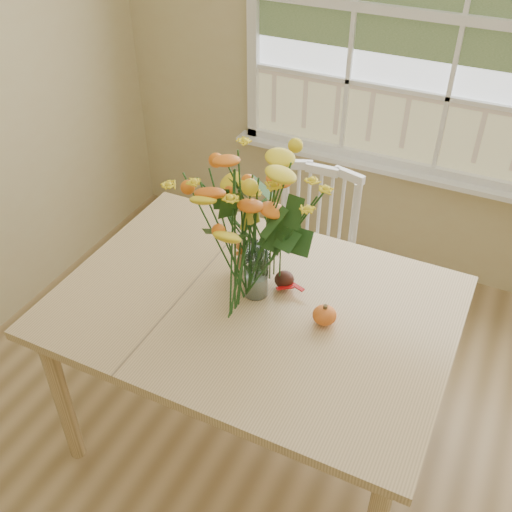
% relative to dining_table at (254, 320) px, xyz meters
% --- Properties ---
extents(wall_back, '(4.00, 0.02, 2.70)m').
position_rel_dining_table_xyz_m(wall_back, '(0.38, 1.58, 0.62)').
color(wall_back, '#CDBA83').
rests_on(wall_back, floor).
extents(window, '(2.42, 0.12, 1.74)m').
position_rel_dining_table_xyz_m(window, '(0.38, 1.55, 0.80)').
color(window, silver).
rests_on(window, wall_back).
extents(dining_table, '(1.54, 1.11, 0.83)m').
position_rel_dining_table_xyz_m(dining_table, '(0.00, 0.00, 0.00)').
color(dining_table, tan).
rests_on(dining_table, floor).
extents(windsor_chair, '(0.45, 0.43, 0.94)m').
position_rel_dining_table_xyz_m(windsor_chair, '(-0.06, 0.82, -0.21)').
color(windsor_chair, white).
rests_on(windsor_chair, floor).
extents(flower_vase, '(0.47, 0.47, 0.56)m').
position_rel_dining_table_xyz_m(flower_vase, '(-0.02, 0.06, 0.43)').
color(flower_vase, white).
rests_on(flower_vase, dining_table).
extents(pumpkin, '(0.09, 0.09, 0.07)m').
position_rel_dining_table_xyz_m(pumpkin, '(0.29, 0.01, 0.13)').
color(pumpkin, '#D75619').
rests_on(pumpkin, dining_table).
extents(turkey_figurine, '(0.11, 0.09, 0.12)m').
position_rel_dining_table_xyz_m(turkey_figurine, '(-0.11, 0.15, 0.14)').
color(turkey_figurine, '#CCB78C').
rests_on(turkey_figurine, dining_table).
extents(dark_gourd, '(0.12, 0.08, 0.07)m').
position_rel_dining_table_xyz_m(dark_gourd, '(0.07, 0.14, 0.13)').
color(dark_gourd, '#38160F').
rests_on(dark_gourd, dining_table).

